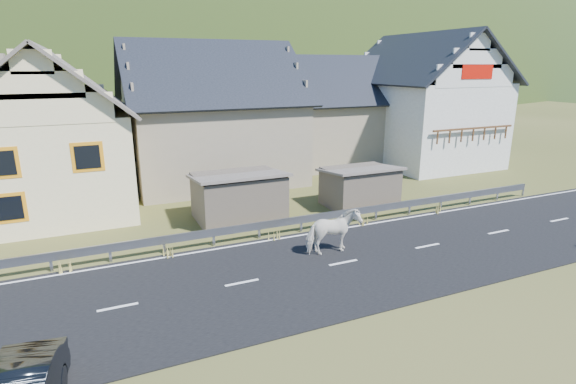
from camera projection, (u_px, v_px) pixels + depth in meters
name	position (u px, v px, depth m)	size (l,w,h in m)	color
ground	(343.00, 264.00, 16.90)	(160.00, 160.00, 0.00)	#3E451A
road	(343.00, 263.00, 16.90)	(60.00, 7.00, 0.04)	black
lane_markings	(343.00, 263.00, 16.89)	(60.00, 6.60, 0.01)	silver
guardrail	(301.00, 220.00, 19.99)	(28.10, 0.09, 0.75)	#93969B
shed_left	(239.00, 197.00, 21.55)	(4.30, 3.30, 2.40)	brown
shed_right	(359.00, 187.00, 23.66)	(3.80, 2.90, 2.20)	brown
house_cream	(49.00, 124.00, 22.38)	(7.80, 9.80, 8.30)	#FFEAB2
house_stone_a	(211.00, 107.00, 28.46)	(10.80, 9.80, 8.90)	gray
house_stone_b	(333.00, 106.00, 34.22)	(9.80, 8.80, 8.10)	gray
house_white	(423.00, 95.00, 33.69)	(8.80, 10.80, 9.70)	white
mountain	(126.00, 135.00, 182.70)	(440.00, 280.00, 260.00)	#1C3111
horse	(333.00, 232.00, 17.53)	(2.12, 0.97, 1.79)	white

